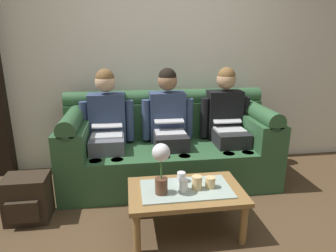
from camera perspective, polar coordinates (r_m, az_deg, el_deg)
name	(u,v)px	position (r m, az deg, el deg)	size (l,w,h in m)	color
ground_plane	(191,247)	(2.40, 4.45, -22.45)	(14.00, 14.00, 0.00)	#4C3823
back_wall_patterned	(162,44)	(3.54, -1.15, 15.58)	(6.00, 0.12, 2.90)	silver
couch	(169,147)	(3.22, 0.12, -4.13)	(2.22, 0.88, 0.96)	#2D5633
person_left	(107,124)	(3.11, -11.76, 0.31)	(0.56, 0.67, 1.22)	#595B66
person_middle	(169,122)	(3.13, 0.13, 0.78)	(0.56, 0.67, 1.22)	#232326
person_right	(227,120)	(3.28, 11.38, 1.19)	(0.56, 0.67, 1.22)	#232326
coffee_table	(186,195)	(2.39, 3.48, -13.18)	(0.90, 0.55, 0.38)	olive
flower_vase	(161,164)	(2.18, -1.34, -7.31)	(0.13, 0.13, 0.40)	brown
cup_near_left	(197,183)	(2.33, 5.64, -10.91)	(0.08, 0.08, 0.11)	#DBB77A
cup_near_right	(210,182)	(2.37, 8.22, -10.78)	(0.08, 0.08, 0.09)	#DBB77A
cup_far_center	(184,185)	(2.29, 3.04, -11.46)	(0.06, 0.06, 0.10)	white
cup_far_left	(181,177)	(2.44, 2.60, -9.86)	(0.07, 0.07, 0.08)	silver
backpack_left	(28,199)	(2.85, -25.62, -12.61)	(0.36, 0.32, 0.40)	#2D2319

